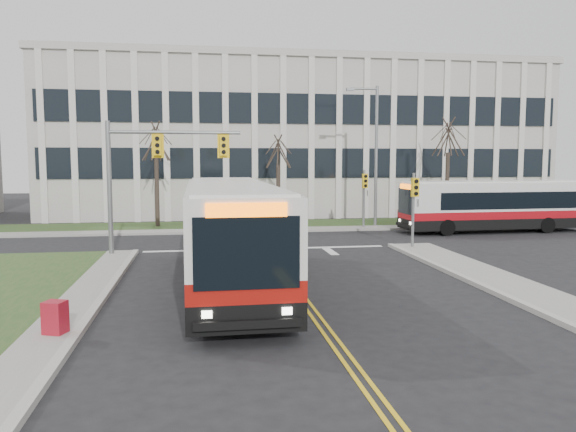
% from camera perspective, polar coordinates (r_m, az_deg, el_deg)
% --- Properties ---
extents(ground, '(120.00, 120.00, 0.00)m').
position_cam_1_polar(ground, '(20.11, 0.45, -7.02)').
color(ground, black).
rests_on(ground, ground).
extents(sidewalk_west, '(1.20, 26.00, 0.14)m').
position_cam_1_polar(sidewalk_west, '(15.49, -23.22, -11.13)').
color(sidewalk_west, '#9E9B93').
rests_on(sidewalk_west, ground).
extents(sidewalk_east, '(2.00, 26.00, 0.14)m').
position_cam_1_polar(sidewalk_east, '(18.41, 27.25, -8.64)').
color(sidewalk_east, '#9E9B93').
rests_on(sidewalk_east, ground).
extents(sidewalk_cross, '(44.00, 1.60, 0.14)m').
position_cam_1_polar(sidewalk_cross, '(35.78, 4.43, -1.30)').
color(sidewalk_cross, '#9E9B93').
rests_on(sidewalk_cross, ground).
extents(building_lawn, '(44.00, 5.00, 0.12)m').
position_cam_1_polar(building_lawn, '(38.49, 3.48, -0.82)').
color(building_lawn, '#2F4C20').
rests_on(building_lawn, ground).
extents(office_building, '(40.00, 16.00, 12.00)m').
position_cam_1_polar(office_building, '(50.06, 0.57, 7.51)').
color(office_building, beige).
rests_on(office_building, ground).
extents(mast_arm_signal, '(6.11, 0.38, 6.20)m').
position_cam_1_polar(mast_arm_signal, '(26.64, -14.17, 5.17)').
color(mast_arm_signal, slate).
rests_on(mast_arm_signal, ground).
extents(signal_pole_near, '(0.34, 0.39, 3.80)m').
position_cam_1_polar(signal_pole_near, '(28.30, 12.69, 1.66)').
color(signal_pole_near, slate).
rests_on(signal_pole_near, ground).
extents(signal_pole_far, '(0.34, 0.39, 3.80)m').
position_cam_1_polar(signal_pole_far, '(36.32, 7.77, 2.62)').
color(signal_pole_far, slate).
rests_on(signal_pole_far, ground).
extents(streetlight, '(2.15, 0.25, 9.20)m').
position_cam_1_polar(streetlight, '(37.29, 8.71, 6.82)').
color(streetlight, slate).
rests_on(streetlight, ground).
extents(directory_sign, '(1.50, 0.12, 2.00)m').
position_cam_1_polar(directory_sign, '(37.44, -0.09, 0.72)').
color(directory_sign, slate).
rests_on(directory_sign, ground).
extents(tree_left, '(1.80, 1.80, 7.70)m').
position_cam_1_polar(tree_left, '(37.48, -13.27, 7.22)').
color(tree_left, '#42352B').
rests_on(tree_left, ground).
extents(tree_mid, '(1.80, 1.80, 6.82)m').
position_cam_1_polar(tree_mid, '(37.92, -1.01, 6.40)').
color(tree_mid, '#42352B').
rests_on(tree_mid, ground).
extents(tree_right, '(1.80, 1.80, 8.25)m').
position_cam_1_polar(tree_right, '(41.14, 15.98, 7.55)').
color(tree_right, '#42352B').
rests_on(tree_right, ground).
extents(bus_main, '(3.00, 13.35, 3.55)m').
position_cam_1_polar(bus_main, '(19.75, -5.92, -2.05)').
color(bus_main, silver).
rests_on(bus_main, ground).
extents(bus_cross, '(11.64, 2.89, 3.08)m').
position_cam_1_polar(bus_cross, '(36.82, 20.19, 0.86)').
color(bus_cross, silver).
rests_on(bus_cross, ground).
extents(newspaper_box_red, '(0.63, 0.60, 0.95)m').
position_cam_1_polar(newspaper_box_red, '(15.30, -22.57, -9.73)').
color(newspaper_box_red, maroon).
rests_on(newspaper_box_red, ground).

